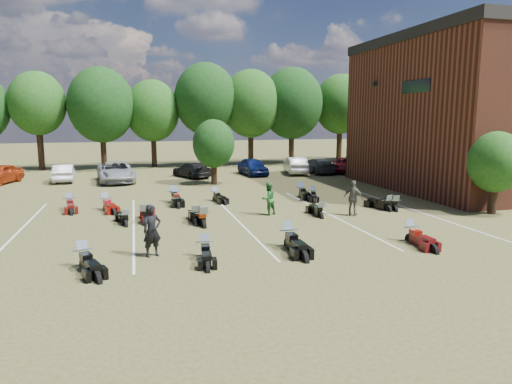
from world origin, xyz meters
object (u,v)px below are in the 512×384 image
object	(u,v)px
person_black	(152,231)
car_0	(0,174)
motorcycle_7	(145,224)
motorcycle_14	(70,209)
person_grey	(353,198)
car_4	(253,166)
person_green	(268,199)
motorcycle_3	(288,247)

from	to	relation	value
person_black	car_0	bearing A→B (deg)	94.10
motorcycle_7	motorcycle_14	world-z (taller)	motorcycle_7
car_0	person_grey	size ratio (longest dim) A/B	2.39
person_black	motorcycle_14	size ratio (longest dim) A/B	0.85
motorcycle_14	person_grey	bearing A→B (deg)	-30.79
car_4	motorcycle_7	xyz separation A→B (m)	(-9.73, -16.95, -0.76)
person_green	motorcycle_3	world-z (taller)	person_green
car_4	motorcycle_3	distance (m)	22.84
person_green	motorcycle_14	size ratio (longest dim) A/B	0.76
car_0	person_green	distance (m)	23.28
car_0	person_black	world-z (taller)	person_black
person_grey	car_4	bearing A→B (deg)	-35.90
car_0	person_black	distance (m)	24.40
person_black	motorcycle_3	bearing A→B (deg)	-23.24
motorcycle_3	motorcycle_14	distance (m)	13.92
person_green	motorcycle_14	distance (m)	11.21
person_black	motorcycle_3	distance (m)	5.33
person_green	motorcycle_14	world-z (taller)	person_green
person_grey	motorcycle_7	xyz separation A→B (m)	(-10.58, 0.75, -0.92)
person_green	motorcycle_7	size ratio (longest dim) A/B	0.70
person_green	person_grey	size ratio (longest dim) A/B	0.93
car_4	motorcycle_14	distance (m)	18.30
motorcycle_14	motorcycle_7	bearing A→B (deg)	-60.36
person_grey	car_0	bearing A→B (deg)	11.73
motorcycle_7	person_grey	bearing A→B (deg)	-177.47
motorcycle_7	motorcycle_3	bearing A→B (deg)	141.24
car_0	car_4	xyz separation A→B (m)	(20.17, 0.29, 0.01)
person_grey	motorcycle_14	distance (m)	15.61
person_black	person_green	xyz separation A→B (m)	(6.17, 5.84, -0.11)
motorcycle_3	motorcycle_7	world-z (taller)	motorcycle_3
car_0	person_grey	bearing A→B (deg)	-21.70
motorcycle_7	motorcycle_14	xyz separation A→B (m)	(-3.97, 4.83, 0.00)
motorcycle_3	motorcycle_7	size ratio (longest dim) A/B	1.02
car_0	motorcycle_14	xyz separation A→B (m)	(6.47, -11.82, -0.75)
car_4	motorcycle_3	xyz separation A→B (m)	(-4.33, -22.41, -0.76)
car_0	motorcycle_14	bearing A→B (deg)	-43.38
motorcycle_3	motorcycle_14	xyz separation A→B (m)	(-9.37, 10.29, 0.00)
car_0	motorcycle_14	world-z (taller)	car_0
car_0	person_grey	distance (m)	27.29
car_4	person_green	bearing A→B (deg)	-106.41
car_4	car_0	bearing A→B (deg)	176.09
car_4	motorcycle_14	xyz separation A→B (m)	(-13.70, -12.12, -0.76)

